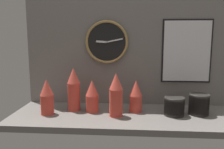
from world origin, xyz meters
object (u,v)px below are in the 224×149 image
at_px(cup_stack_far_left, 47,97).
at_px(menu_board, 187,51).
at_px(bowl_stack_far_right, 199,104).
at_px(cup_stack_center_right, 136,96).
at_px(cup_stack_center, 116,95).
at_px(wall_clock, 107,42).
at_px(cup_stack_center_left, 92,96).
at_px(bowl_stack_right, 174,106).
at_px(cup_stack_left, 74,89).

distance_m(cup_stack_far_left, menu_board, 1.07).
relative_size(cup_stack_far_left, bowl_stack_far_right, 1.70).
height_order(cup_stack_center_right, menu_board, menu_board).
relative_size(cup_stack_center, bowl_stack_far_right, 2.04).
bearing_deg(wall_clock, menu_board, 0.85).
xyz_separation_m(wall_clock, menu_board, (0.60, 0.01, -0.07)).
bearing_deg(menu_board, bowl_stack_far_right, -77.63).
height_order(cup_stack_center_left, cup_stack_far_left, cup_stack_far_left).
bearing_deg(bowl_stack_right, wall_clock, 153.34).
distance_m(cup_stack_center_left, menu_board, 0.78).
bearing_deg(bowl_stack_right, bowl_stack_far_right, 10.09).
relative_size(cup_stack_left, bowl_stack_far_right, 2.16).
xyz_separation_m(cup_stack_left, menu_board, (0.82, 0.19, 0.26)).
xyz_separation_m(bowl_stack_far_right, wall_clock, (-0.65, 0.21, 0.41)).
bearing_deg(cup_stack_center_left, bowl_stack_right, -3.39).
bearing_deg(cup_stack_center_left, cup_stack_center, -24.77).
relative_size(cup_stack_left, wall_clock, 0.94).
relative_size(cup_stack_center_right, cup_stack_center_left, 1.00).
height_order(cup_stack_left, menu_board, menu_board).
bearing_deg(cup_stack_center_left, cup_stack_center_right, 4.53).
bearing_deg(cup_stack_far_left, wall_clock, 36.37).
relative_size(cup_stack_center_left, menu_board, 0.48).
height_order(cup_stack_center, cup_stack_far_left, cup_stack_center).
xyz_separation_m(cup_stack_center_left, bowl_stack_right, (0.56, -0.03, -0.05)).
distance_m(cup_stack_far_left, bowl_stack_right, 0.86).
bearing_deg(cup_stack_center_right, wall_clock, 140.54).
height_order(cup_stack_left, cup_stack_far_left, cup_stack_left).
relative_size(cup_stack_center, bowl_stack_right, 2.12).
xyz_separation_m(cup_stack_center_left, wall_clock, (0.08, 0.21, 0.37)).
height_order(cup_stack_center, cup_stack_left, cup_stack_left).
relative_size(cup_stack_far_left, wall_clock, 0.74).
bearing_deg(menu_board, cup_stack_center_left, -162.50).
relative_size(cup_stack_left, menu_board, 0.65).
height_order(cup_stack_center_left, wall_clock, wall_clock).
height_order(cup_stack_far_left, wall_clock, wall_clock).
bearing_deg(cup_stack_center_right, cup_stack_left, 179.91).
bearing_deg(cup_stack_far_left, bowl_stack_far_right, 3.95).
height_order(cup_stack_center_right, bowl_stack_far_right, cup_stack_center_right).
relative_size(cup_stack_center_right, cup_stack_far_left, 0.93).
bearing_deg(cup_stack_center_left, bowl_stack_far_right, -0.23).
bearing_deg(cup_stack_center_right, cup_stack_center_left, -175.47).
relative_size(cup_stack_center, menu_board, 0.61).
bearing_deg(cup_stack_center, bowl_stack_right, 6.79).
relative_size(cup_stack_center_right, menu_board, 0.48).
bearing_deg(cup_stack_center_left, cup_stack_left, 169.56).
height_order(bowl_stack_far_right, menu_board, menu_board).
relative_size(cup_stack_far_left, bowl_stack_right, 1.76).
height_order(cup_stack_center, menu_board, menu_board).
bearing_deg(cup_stack_far_left, menu_board, 16.44).
bearing_deg(bowl_stack_right, cup_stack_center_left, 176.61).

